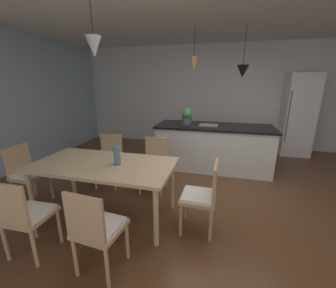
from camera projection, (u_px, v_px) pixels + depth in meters
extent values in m
cube|color=brown|center=(222.00, 206.00, 3.13)|extent=(10.00, 8.40, 0.04)
cube|color=silver|center=(227.00, 97.00, 5.78)|extent=(10.00, 0.12, 2.70)
cube|color=#D1B284|center=(104.00, 165.00, 2.70)|extent=(1.78, 0.91, 0.04)
cylinder|color=#D1B284|center=(72.00, 173.00, 3.34)|extent=(0.06, 0.06, 0.72)
cylinder|color=#D1B284|center=(172.00, 185.00, 2.95)|extent=(0.06, 0.06, 0.72)
cylinder|color=#D1B284|center=(32.00, 197.00, 2.64)|extent=(0.06, 0.06, 0.72)
cylinder|color=#D1B284|center=(156.00, 216.00, 2.25)|extent=(0.06, 0.06, 0.72)
cube|color=tan|center=(198.00, 198.00, 2.49)|extent=(0.41, 0.41, 0.04)
cube|color=white|center=(198.00, 195.00, 2.48)|extent=(0.37, 0.37, 0.03)
cube|color=tan|center=(215.00, 182.00, 2.38)|extent=(0.04, 0.38, 0.42)
cylinder|color=tan|center=(181.00, 220.00, 2.44)|extent=(0.04, 0.04, 0.41)
cylinder|color=tan|center=(186.00, 205.00, 2.75)|extent=(0.04, 0.04, 0.41)
cylinder|color=tan|center=(211.00, 226.00, 2.35)|extent=(0.04, 0.04, 0.41)
cylinder|color=tan|center=(213.00, 209.00, 2.66)|extent=(0.04, 0.04, 0.41)
cube|color=tan|center=(30.00, 216.00, 2.15)|extent=(0.41, 0.41, 0.04)
cube|color=white|center=(29.00, 213.00, 2.14)|extent=(0.37, 0.37, 0.03)
cube|color=tan|center=(9.00, 205.00, 1.92)|extent=(0.38, 0.04, 0.42)
cylinder|color=tan|center=(34.00, 222.00, 2.41)|extent=(0.04, 0.04, 0.41)
cylinder|color=tan|center=(59.00, 226.00, 2.34)|extent=(0.04, 0.04, 0.41)
cylinder|color=tan|center=(5.00, 243.00, 2.09)|extent=(0.04, 0.04, 0.41)
cylinder|color=tan|center=(34.00, 249.00, 2.02)|extent=(0.04, 0.04, 0.41)
cube|color=tan|center=(100.00, 229.00, 1.96)|extent=(0.43, 0.43, 0.04)
cube|color=white|center=(100.00, 225.00, 1.95)|extent=(0.39, 0.39, 0.03)
cube|color=tan|center=(84.00, 219.00, 1.73)|extent=(0.38, 0.06, 0.42)
cylinder|color=tan|center=(99.00, 233.00, 2.23)|extent=(0.04, 0.04, 0.41)
cylinder|color=tan|center=(127.00, 241.00, 2.12)|extent=(0.04, 0.04, 0.41)
cylinder|color=tan|center=(75.00, 257.00, 1.92)|extent=(0.04, 0.04, 0.41)
cylinder|color=tan|center=(107.00, 268.00, 1.82)|extent=(0.04, 0.04, 0.41)
cube|color=tan|center=(108.00, 162.00, 3.59)|extent=(0.44, 0.44, 0.04)
cube|color=white|center=(108.00, 160.00, 3.58)|extent=(0.39, 0.39, 0.03)
cube|color=tan|center=(112.00, 146.00, 3.70)|extent=(0.38, 0.07, 0.42)
cylinder|color=tan|center=(115.00, 179.00, 3.47)|extent=(0.04, 0.04, 0.41)
cylinder|color=tan|center=(95.00, 178.00, 3.52)|extent=(0.04, 0.04, 0.41)
cylinder|color=tan|center=(122.00, 171.00, 3.79)|extent=(0.04, 0.04, 0.41)
cylinder|color=tan|center=(104.00, 170.00, 3.84)|extent=(0.04, 0.04, 0.41)
cube|color=tan|center=(153.00, 167.00, 3.40)|extent=(0.41, 0.41, 0.04)
cube|color=white|center=(153.00, 165.00, 3.39)|extent=(0.37, 0.37, 0.03)
cube|color=tan|center=(157.00, 150.00, 3.51)|extent=(0.38, 0.04, 0.42)
cylinder|color=tan|center=(160.00, 185.00, 3.27)|extent=(0.04, 0.04, 0.41)
cylinder|color=tan|center=(140.00, 183.00, 3.35)|extent=(0.04, 0.04, 0.41)
cylinder|color=tan|center=(166.00, 176.00, 3.58)|extent=(0.04, 0.04, 0.41)
cylinder|color=tan|center=(147.00, 174.00, 3.67)|extent=(0.04, 0.04, 0.41)
cube|color=tan|center=(30.00, 176.00, 3.07)|extent=(0.42, 0.42, 0.04)
cube|color=white|center=(30.00, 174.00, 3.06)|extent=(0.37, 0.37, 0.03)
cube|color=tan|center=(18.00, 160.00, 3.05)|extent=(0.05, 0.38, 0.42)
cylinder|color=tan|center=(52.00, 186.00, 3.24)|extent=(0.04, 0.04, 0.41)
cylinder|color=tan|center=(32.00, 197.00, 2.93)|extent=(0.04, 0.04, 0.41)
cylinder|color=tan|center=(34.00, 183.00, 3.33)|extent=(0.04, 0.04, 0.41)
cylinder|color=tan|center=(13.00, 194.00, 3.02)|extent=(0.04, 0.04, 0.41)
cube|color=silver|center=(213.00, 148.00, 4.36)|extent=(2.23, 0.81, 0.88)
cube|color=black|center=(214.00, 127.00, 4.24)|extent=(2.29, 0.87, 0.04)
cube|color=gray|center=(208.00, 125.00, 4.26)|extent=(0.36, 0.30, 0.01)
cube|color=silver|center=(298.00, 115.00, 5.11)|extent=(0.65, 0.64, 1.94)
cylinder|color=#4C4C4C|center=(288.00, 117.00, 4.86)|extent=(0.02, 0.02, 1.16)
cylinder|color=black|center=(90.00, 8.00, 2.13)|extent=(0.01, 0.01, 0.51)
cone|color=#B7B7B7|center=(94.00, 47.00, 2.23)|extent=(0.17, 0.17, 0.21)
cylinder|color=black|center=(194.00, 42.00, 3.91)|extent=(0.01, 0.01, 0.51)
cone|color=olive|center=(194.00, 64.00, 4.01)|extent=(0.17, 0.17, 0.25)
cylinder|color=black|center=(245.00, 44.00, 3.71)|extent=(0.01, 0.01, 0.67)
cone|color=black|center=(243.00, 71.00, 3.84)|extent=(0.21, 0.21, 0.22)
cylinder|color=#4C4C51|center=(187.00, 121.00, 4.34)|extent=(0.21, 0.21, 0.14)
sphere|color=#478C42|center=(187.00, 113.00, 4.30)|extent=(0.22, 0.22, 0.22)
cylinder|color=slate|center=(117.00, 156.00, 2.61)|extent=(0.08, 0.08, 0.23)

